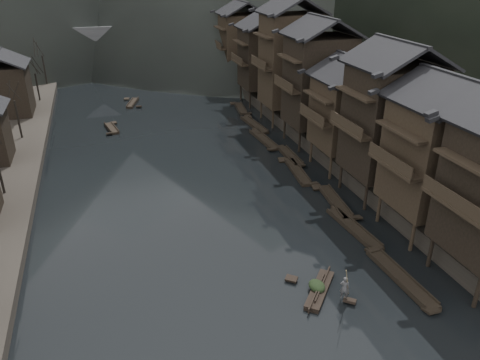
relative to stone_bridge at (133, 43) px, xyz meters
name	(u,v)px	position (x,y,z in m)	size (l,w,h in m)	color
water	(227,257)	(0.00, -72.00, -5.11)	(300.00, 300.00, 0.00)	black
right_bank	(361,88)	(35.00, -32.00, -4.21)	(40.00, 200.00, 1.80)	#2D2823
stilt_houses	(324,73)	(17.28, -52.28, 3.95)	(9.00, 67.60, 16.99)	black
bare_trees	(10,117)	(-17.00, -50.19, 1.23)	(3.79, 71.51, 7.59)	black
moored_sampans	(294,166)	(11.80, -57.53, -4.91)	(2.95, 50.86, 0.47)	black
midriver_boats	(132,90)	(-2.40, -18.95, -4.91)	(9.66, 42.98, 0.45)	black
stone_bridge	(133,43)	(0.00, 0.00, 0.00)	(40.00, 6.00, 9.00)	#4C4C4F
hero_sampan	(320,289)	(5.03, -77.96, -4.91)	(3.85, 4.34, 0.44)	black
cargo_heap	(317,282)	(4.88, -77.78, -4.35)	(1.09, 1.43, 0.66)	black
boatman	(345,285)	(6.15, -79.28, -3.78)	(0.65, 0.43, 1.78)	#505052
bamboo_pole	(352,248)	(6.35, -79.28, -0.89)	(0.06, 0.06, 4.65)	#8C7A51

